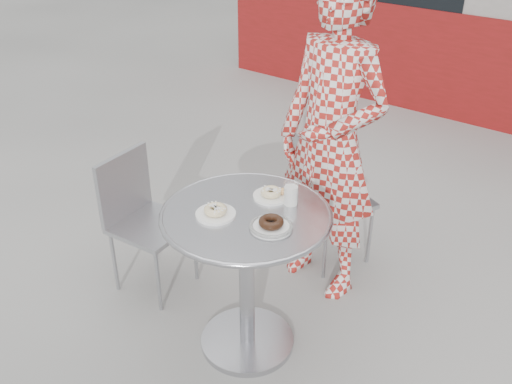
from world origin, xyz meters
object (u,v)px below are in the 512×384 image
Objects in this scene: plate_near at (216,212)px; plate_checker at (271,225)px; plate_far at (272,194)px; milk_cup at (291,194)px; chair_left at (153,249)px; bistro_table at (246,248)px; chair_far at (331,223)px; seated_person at (331,142)px.

plate_checker reaches higher than plate_near.
plate_near is at bearing -109.66° from plate_far.
milk_cup is (0.21, 0.29, 0.03)m from plate_near.
plate_checker reaches higher than chair_left.
chair_far is at bearing 94.29° from bistro_table.
seated_person reaches higher than chair_far.
bistro_table is 0.81m from chair_left.
bistro_table is 0.99× the size of chair_far.
plate_near reaches higher than chair_far.
bistro_table is 0.98m from chair_far.
plate_checker is at bearing 127.96° from chair_far.
chair_far is 0.45× the size of seated_person.
plate_near is at bearing -89.62° from seated_person.
milk_cup reaches higher than bistro_table.
chair_left is 1.18m from seated_person.
milk_cup is (0.10, -0.51, -0.05)m from seated_person.
chair_far is 0.92m from plate_far.
seated_person is 16.30× the size of milk_cup.
plate_checker reaches higher than chair_far.
plate_near is at bearing -108.78° from chair_left.
seated_person is at bearing 89.29° from plate_far.
plate_near is 0.95× the size of plate_checker.
seated_person is at bearing -54.58° from chair_left.
plate_checker is at bearing -77.14° from milk_cup.
chair_far is at bearing 88.55° from plate_near.
milk_cup reaches higher than plate_far.
seated_person is 9.41× the size of plate_checker.
chair_left is 0.45× the size of seated_person.
plate_near is (-0.09, -0.10, 0.21)m from bistro_table.
plate_checker is at bearing -10.78° from bistro_table.
chair_left is at bearing -169.75° from plate_far.
milk_cup is at bearing 54.06° from plate_near.
seated_person is at bearing 88.85° from bistro_table.
bistro_table is 0.99× the size of chair_left.
bistro_table is 0.76m from seated_person.
plate_near reaches higher than chair_left.
plate_near is (-0.03, -1.01, 0.56)m from chair_far.
chair_far is 1.00× the size of chair_left.
plate_far is 1.56× the size of milk_cup.
bistro_table is 0.25m from plate_near.
chair_left is at bearing 166.76° from plate_near.
chair_far is (-0.07, 0.91, -0.35)m from bistro_table.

